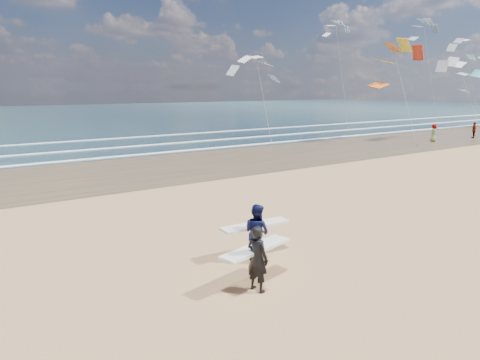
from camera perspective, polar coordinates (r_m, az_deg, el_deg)
wet_sand_strip at (r=36.64m, az=11.25°, el=4.21°), size 220.00×12.00×0.01m
ocean at (r=83.96m, az=-15.72°, el=8.43°), size 220.00×100.00×0.02m
foam_breakers at (r=44.34m, az=2.06°, el=5.87°), size 220.00×11.70×0.05m
surfer_near at (r=10.81m, az=2.29°, el=-10.22°), size 2.26×1.21×1.70m
surfer_far at (r=12.61m, az=2.22°, el=-6.91°), size 2.22×1.14×1.71m
beachgoer_0 at (r=44.07m, az=24.41°, el=5.76°), size 0.93×0.95×1.65m
beachgoer_1 at (r=48.91m, az=28.72°, el=5.84°), size 0.92×0.91×1.56m
kite_0 at (r=41.93m, az=20.52°, el=12.95°), size 7.38×4.91×9.92m
kite_1 at (r=42.77m, az=2.83°, el=12.46°), size 6.05×4.77×9.09m
kite_2 at (r=58.95m, az=23.90°, el=13.76°), size 5.47×4.70×14.09m
kite_4 at (r=74.53m, az=28.25°, el=12.85°), size 6.60×4.83×13.21m
kite_5 at (r=57.92m, az=13.32°, el=14.20°), size 4.50×4.59×14.13m
kite_7 at (r=58.19m, az=27.84°, el=11.19°), size 6.77×4.84×8.97m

